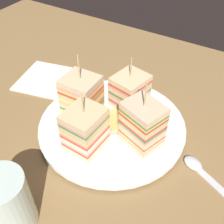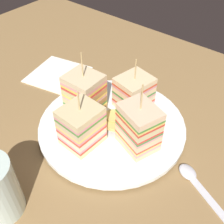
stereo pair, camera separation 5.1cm
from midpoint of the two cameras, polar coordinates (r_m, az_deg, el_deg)
name	(u,v)px [view 2 (the right image)]	position (r cm, az deg, el deg)	size (l,w,h in cm)	color
ground_plane	(112,133)	(54.54, 2.66, -4.38)	(124.63, 80.94, 1.80)	olive
plate	(112,126)	(53.18, 2.73, -3.00)	(27.74, 27.74, 1.61)	white
sandwich_wedge_0	(134,93)	(54.69, 7.23, 3.79)	(6.82, 7.45, 10.86)	beige
sandwich_wedge_1	(85,93)	(53.24, -2.93, 3.71)	(6.65, 6.04, 12.80)	beige
sandwich_wedge_2	(82,126)	(47.00, -3.19, -3.05)	(5.99, 6.74, 11.25)	beige
sandwich_wedge_3	(139,127)	(46.64, 8.60, -3.28)	(7.82, 7.00, 13.13)	beige
chip_pile	(116,120)	(51.61, 3.66, -1.70)	(7.03, 7.29, 2.81)	#E5BC6F
spoon	(196,182)	(48.76, 19.89, -13.52)	(14.46, 7.97, 1.00)	silver
napkin	(58,74)	(68.40, -8.94, 7.63)	(12.35, 12.44, 0.50)	white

